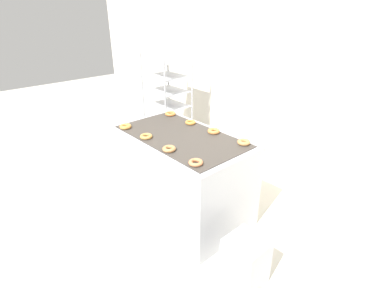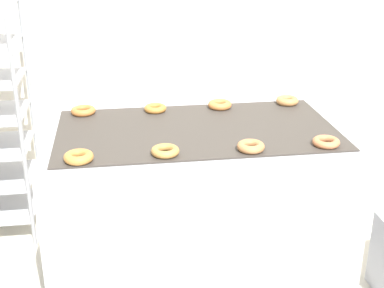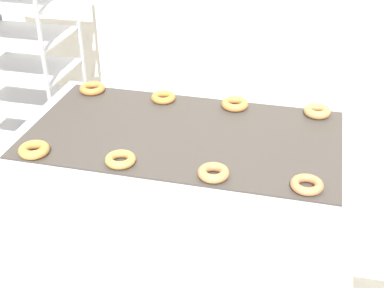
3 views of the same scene
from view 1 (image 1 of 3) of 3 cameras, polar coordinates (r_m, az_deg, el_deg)
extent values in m
plane|color=beige|center=(3.14, -11.56, -16.84)|extent=(14.00, 14.00, 0.00)
cube|color=silver|center=(3.89, 15.00, 14.27)|extent=(8.00, 0.05, 2.80)
cube|color=#A8AAB2|center=(3.18, -2.02, -5.83)|extent=(1.44, 0.82, 0.88)
cube|color=#38332D|center=(2.98, -2.15, 1.57)|extent=(1.32, 0.72, 0.01)
cube|color=#262628|center=(2.63, -2.70, -8.58)|extent=(0.12, 0.07, 0.10)
cylinder|color=gray|center=(4.39, -9.19, 7.26)|extent=(0.02, 0.02, 1.51)
cylinder|color=gray|center=(3.98, -4.97, 5.62)|extent=(0.02, 0.02, 1.51)
cylinder|color=gray|center=(4.65, -4.39, 8.50)|extent=(0.02, 0.02, 1.51)
cylinder|color=gray|center=(4.26, 0.01, 7.02)|extent=(0.02, 0.02, 1.51)
cube|color=#A8AAB2|center=(4.53, -4.40, -0.13)|extent=(0.53, 0.46, 0.01)
cube|color=#A8AAB2|center=(4.45, -4.49, 2.28)|extent=(0.53, 0.46, 0.01)
cube|color=#A8AAB2|center=(4.37, -4.58, 4.78)|extent=(0.53, 0.46, 0.01)
cube|color=#A8AAB2|center=(4.31, -4.67, 7.36)|extent=(0.53, 0.46, 0.01)
cube|color=#A8AAB2|center=(4.25, -4.77, 10.02)|extent=(0.53, 0.46, 0.01)
cube|color=#A8AAB2|center=(4.20, -4.87, 12.74)|extent=(0.53, 0.46, 0.01)
cube|color=#A8AAB2|center=(4.16, -4.97, 15.53)|extent=(0.53, 0.46, 0.01)
cube|color=#A8AAB2|center=(2.60, 10.12, -21.13)|extent=(0.30, 0.28, 0.42)
torus|color=#B27635|center=(3.22, -12.56, 3.29)|extent=(0.12, 0.12, 0.04)
torus|color=#AD7B3C|center=(2.94, -8.73, 1.45)|extent=(0.12, 0.12, 0.03)
torus|color=#A87142|center=(2.66, -4.39, -0.92)|extent=(0.12, 0.12, 0.04)
torus|color=#B96E43|center=(2.43, 0.73, -3.54)|extent=(0.12, 0.12, 0.03)
torus|color=#B46B32|center=(3.54, -4.14, 5.78)|extent=(0.13, 0.13, 0.03)
torus|color=#B37330|center=(3.26, -0.28, 4.14)|extent=(0.12, 0.12, 0.03)
torus|color=#BC7339|center=(3.04, 4.17, 2.47)|extent=(0.13, 0.13, 0.04)
torus|color=#B27A44|center=(2.82, 9.84, 0.35)|extent=(0.12, 0.12, 0.04)
camera|label=2|loc=(2.56, -56.44, 7.87)|focal=50.00mm
camera|label=3|loc=(1.61, -50.72, 14.38)|focal=50.00mm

